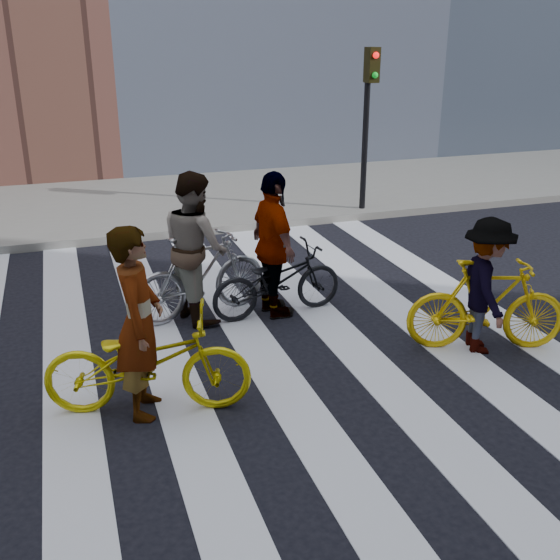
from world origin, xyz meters
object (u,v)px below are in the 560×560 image
rider_right (486,286)px  rider_mid (195,247)px  rider_rear (274,246)px  traffic_signal (368,103)px  bike_dark_rear (277,281)px  bike_yellow_left (147,362)px  rider_left (139,323)px  bike_silver_mid (200,275)px  bike_yellow_right (487,305)px

rider_right → rider_mid: bearing=74.8°
rider_rear → rider_mid: bearing=69.4°
traffic_signal → bike_dark_rear: (-3.30, -4.22, -1.80)m
rider_right → bike_yellow_left: bearing=110.4°
traffic_signal → rider_left: bearing=-131.2°
rider_mid → rider_rear: rider_mid is taller
bike_silver_mid → rider_left: 2.42m
bike_dark_rear → rider_left: bearing=127.5°
traffic_signal → bike_yellow_left: traffic_signal is taller
rider_left → rider_right: (4.01, 0.10, -0.16)m
bike_silver_mid → rider_left: rider_left is taller
rider_mid → bike_dark_rear: bearing=-119.2°
bike_silver_mid → rider_mid: 0.41m
rider_left → bike_silver_mid: bearing=-11.4°
bike_yellow_right → rider_right: 0.26m
rider_left → rider_mid: size_ratio=0.99×
bike_yellow_left → rider_left: 0.44m
bike_silver_mid → traffic_signal: bearing=-61.8°
bike_dark_rear → traffic_signal: bearing=-43.2°
bike_dark_rear → rider_right: (1.98, -1.77, 0.33)m
bike_yellow_right → bike_dark_rear: bike_yellow_right is taller
rider_left → rider_right: bearing=-73.9°
bike_yellow_right → rider_mid: bearing=75.2°
traffic_signal → bike_yellow_right: 6.36m
bike_silver_mid → rider_left: (-1.05, -2.14, 0.39)m
rider_left → rider_mid: bearing=-10.3°
traffic_signal → rider_rear: 5.54m
bike_silver_mid → bike_yellow_right: size_ratio=1.03×
rider_right → rider_rear: rider_rear is taller
rider_mid → traffic_signal: bearing=-62.1°
bike_yellow_left → bike_dark_rear: 2.73m
bike_dark_rear → rider_right: size_ratio=1.12×
rider_rear → bike_dark_rear: bearing=-95.1°
traffic_signal → rider_mid: (-4.33, -3.94, -1.29)m
bike_yellow_right → rider_rear: (-2.08, 1.77, 0.41)m
bike_yellow_left → rider_right: 3.97m
rider_rear → rider_right: bearing=-136.3°
traffic_signal → rider_mid: bearing=-137.7°
bike_silver_mid → bike_dark_rear: size_ratio=1.05×
traffic_signal → bike_yellow_left: bearing=-130.9°
traffic_signal → rider_right: bearing=-102.4°
rider_right → rider_rear: bearing=67.8°
rider_rear → bike_yellow_right: bearing=-135.6°
traffic_signal → bike_yellow_right: size_ratio=1.76×
rider_mid → rider_rear: 1.02m
rider_left → rider_mid: rider_mid is taller
bike_yellow_left → rider_rear: bearing=-31.2°
bike_dark_rear → rider_left: rider_left is taller
bike_silver_mid → bike_yellow_right: bearing=-138.6°
bike_dark_rear → bike_silver_mid: bearing=69.4°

